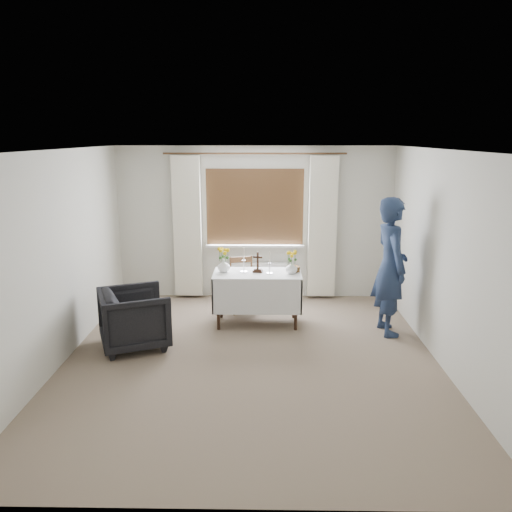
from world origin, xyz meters
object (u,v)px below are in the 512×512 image
Objects in this scene: person at (390,267)px; wooden_cross at (258,262)px; flower_vase_left at (224,266)px; flower_vase_right at (292,268)px; armchair at (135,318)px; wooden_chair at (243,285)px; altar_table at (257,298)px.

wooden_cross is (-1.79, 0.33, -0.03)m from person.
flower_vase_left is 0.96m from flower_vase_right.
flower_vase_right is at bearing -4.13° from flower_vase_left.
person is 10.13× the size of flower_vase_left.
armchair is 4.51× the size of flower_vase_left.
flower_vase_left is (-0.25, -0.49, 0.44)m from wooden_chair.
flower_vase_right reaches higher than altar_table.
flower_vase_left is at bearing 175.07° from altar_table.
altar_table is 0.67m from flower_vase_right.
flower_vase_right reaches higher than armchair.
flower_vase_right is at bearing -91.08° from armchair.
armchair is at bearing -158.56° from flower_vase_right.
altar_table is at bearing -4.93° from flower_vase_left.
wooden_cross is (0.23, -0.49, 0.49)m from wooden_chair.
wooden_chair is at bearing 124.20° from wooden_cross.
wooden_chair is (-0.23, 0.53, 0.04)m from altar_table.
flower_vase_left reaches higher than wooden_chair.
flower_vase_right is at bearing 0.93° from wooden_cross.
wooden_cross is at bearing -77.11° from wooden_chair.
flower_vase_left reaches higher than flower_vase_right.
wooden_chair is at bearing 113.15° from altar_table.
wooden_cross is 1.58× the size of flower_vase_left.
flower_vase_left is at bearing 175.87° from flower_vase_right.
wooden_cross is 1.71× the size of flower_vase_right.
flower_vase_right is at bearing -3.33° from altar_table.
armchair is (-1.56, -0.83, -0.00)m from altar_table.
person reaches higher than flower_vase_right.
wooden_cross is (1.56, 0.87, 0.53)m from armchair.
flower_vase_left reaches higher than armchair.
wooden_cross reaches higher than flower_vase_left.
flower_vase_right is (0.71, -0.56, 0.43)m from wooden_chair.
wooden_cross is at bearing -83.48° from armchair.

